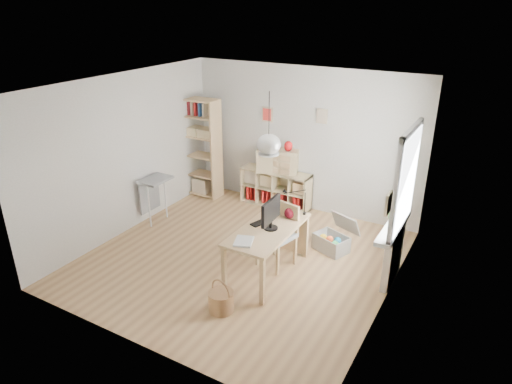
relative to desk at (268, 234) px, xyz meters
The scene contains 20 objects.
ground 0.87m from the desk, 164.74° to the left, with size 4.50×4.50×0.00m, color tan.
room_shell 1.34m from the desk, 164.74° to the left, with size 4.50×4.50×4.50m.
window_unit 2.04m from the desk, 24.12° to the left, with size 0.07×1.16×1.46m.
radiator 1.82m from the desk, 24.58° to the left, with size 0.10×0.80×0.80m, color white.
windowsill 1.77m from the desk, 25.25° to the left, with size 0.22×1.20×0.06m, color silver.
desk is the anchor object (origin of this frame).
cube_shelf 2.48m from the desk, 114.61° to the left, with size 1.40×0.38×0.72m.
tall_bookshelf 3.27m from the desk, 142.99° to the left, with size 0.80×0.38×2.00m.
side_table 2.64m from the desk, 169.06° to the left, with size 0.40×0.55×0.85m.
chair 0.35m from the desk, 86.44° to the left, with size 0.58×0.58×0.98m.
wicker_basket 1.20m from the desk, 95.53° to the right, with size 0.34×0.34×0.47m.
storage_chest 1.37m from the desk, 61.74° to the left, with size 0.71×0.75×0.56m.
monitor 0.35m from the desk, 14.82° to the left, with size 0.21×0.52×0.45m.
keyboard 0.22m from the desk, 147.75° to the left, with size 0.13×0.34×0.02m, color black.
task_lamp 0.72m from the desk, 81.32° to the left, with size 0.36×0.13×0.38m.
yarn_ball 0.50m from the desk, 73.73° to the left, with size 0.16×0.16×0.16m, color #500A16.
paper_tray 0.54m from the desk, 99.51° to the right, with size 0.24×0.30×0.03m, color silver.
drawer_chest 2.41m from the desk, 113.79° to the left, with size 0.77×0.35×0.44m, color beige.
red_vase 2.39m from the desk, 108.97° to the left, with size 0.16×0.16×0.19m, color #9C0D0F.
potted_plant 1.84m from the desk, 29.58° to the left, with size 0.30×0.26×0.34m, color #296D29.
Camera 1 is at (3.27, -5.27, 3.79)m, focal length 32.00 mm.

